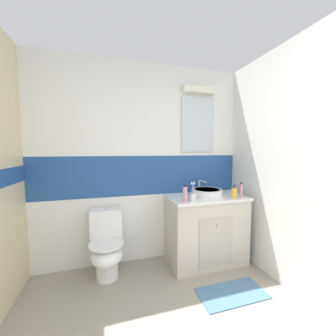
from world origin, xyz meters
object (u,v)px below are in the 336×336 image
at_px(toilet, 107,246).
at_px(toothbrush_cup, 193,196).
at_px(shampoo_bottle_tall, 185,194).
at_px(toothpaste_tube_upright, 241,190).
at_px(soap_dispenser, 234,193).
at_px(sink_basin, 207,192).

xyz_separation_m(toilet, toothbrush_cup, (0.94, -0.21, 0.55)).
bearing_deg(shampoo_bottle_tall, toothpaste_tube_upright, 1.56).
distance_m(toilet, shampoo_bottle_tall, 1.05).
bearing_deg(toilet, shampoo_bottle_tall, -15.09).
bearing_deg(toothbrush_cup, shampoo_bottle_tall, -171.85).
bearing_deg(soap_dispenser, shampoo_bottle_tall, -177.89).
relative_size(toothbrush_cup, toothpaste_tube_upright, 1.23).
height_order(sink_basin, shampoo_bottle_tall, shampoo_bottle_tall).
distance_m(toothbrush_cup, toothpaste_tube_upright, 0.64).
bearing_deg(toothpaste_tube_upright, toilet, 172.55).
relative_size(sink_basin, soap_dispenser, 2.75).
bearing_deg(shampoo_bottle_tall, toothbrush_cup, 8.15).
distance_m(toothbrush_cup, soap_dispenser, 0.54).
xyz_separation_m(sink_basin, toothbrush_cup, (-0.28, -0.20, 0.01)).
bearing_deg(toothbrush_cup, toothpaste_tube_upright, 0.51).
distance_m(toilet, toothbrush_cup, 1.11).
relative_size(sink_basin, toothbrush_cup, 1.94).
bearing_deg(soap_dispenser, toothpaste_tube_upright, -2.11).
relative_size(toilet, shampoo_bottle_tall, 3.93).
distance_m(toilet, soap_dispenser, 1.60).
bearing_deg(soap_dispenser, sink_basin, 145.28).
height_order(sink_basin, toilet, sink_basin).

